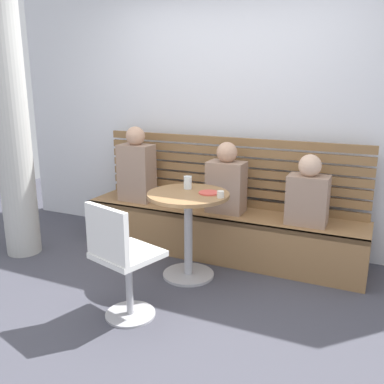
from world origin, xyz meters
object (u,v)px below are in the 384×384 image
person_adult (136,168)px  person_child_middle (308,194)px  cafe_table (188,219)px  booth_bench (218,232)px  cup_water_clear (188,183)px  person_child_left (226,182)px  plate_small (209,193)px  white_chair (121,258)px  cup_espresso_small (221,194)px

person_adult → person_child_middle: person_adult is taller
cafe_table → booth_bench: bearing=83.9°
person_adult → cup_water_clear: 0.87m
booth_bench → cup_water_clear: size_ratio=24.55×
person_child_left → plate_small: person_child_left is taller
booth_bench → cafe_table: 0.63m
person_adult → plate_small: person_adult is taller
person_child_left → cup_water_clear: 0.47m
white_chair → plate_small: bearing=72.0°
cafe_table → white_chair: white_chair is taller
booth_bench → cup_espresso_small: size_ratio=48.21×
booth_bench → cup_espresso_small: bearing=-67.8°
booth_bench → person_child_middle: size_ratio=4.47×
person_child_left → plate_small: 0.49m
booth_bench → white_chair: white_chair is taller
person_adult → cup_espresso_small: 1.26m
booth_bench → cup_water_clear: bearing=-106.3°
person_child_middle → plate_small: bearing=-147.6°
person_adult → person_child_middle: (1.71, -0.02, -0.07)m
cafe_table → white_chair: 0.82m
booth_bench → person_adult: size_ratio=3.57×
cup_espresso_small → plate_small: size_ratio=0.33×
cup_water_clear → person_child_left: bearing=65.8°
cup_water_clear → cafe_table: bearing=-63.2°
cafe_table → person_child_middle: bearing=30.5°
white_chair → person_child_left: (0.25, 1.36, 0.27)m
person_child_left → person_child_middle: size_ratio=1.09×
booth_bench → person_child_middle: (0.82, -0.03, 0.48)m
person_child_middle → cup_water_clear: (-0.94, -0.39, 0.09)m
booth_bench → cafe_table: size_ratio=3.65×
cup_espresso_small → person_child_middle: bearing=42.6°
person_child_left → plate_small: (0.03, -0.49, 0.02)m
person_child_middle → white_chair: bearing=-127.0°
person_adult → person_child_left: (0.96, 0.01, -0.05)m
person_child_left → cup_water_clear: size_ratio=5.97×
cafe_table → white_chair: (-0.12, -0.81, -0.05)m
person_child_middle → person_adult: bearing=179.3°
cup_espresso_small → cafe_table: bearing=175.9°
person_child_middle → cafe_table: bearing=-149.5°
person_adult → cafe_table: bearing=-32.9°
booth_bench → person_adult: bearing=-179.4°
plate_small → cafe_table: bearing=-158.8°
person_adult → person_child_left: size_ratio=1.15×
white_chair → plate_small: white_chair is taller
cup_water_clear → person_adult: bearing=151.9°
booth_bench → cup_water_clear: 0.72m
cafe_table → plate_small: bearing=21.2°
white_chair → cafe_table: bearing=81.2°
person_adult → person_child_left: 0.96m
booth_bench → cup_espresso_small: 0.82m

